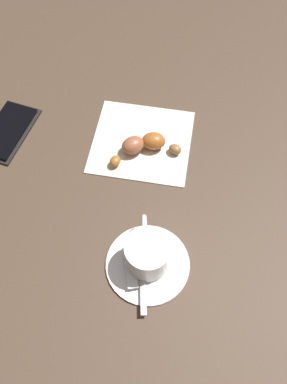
# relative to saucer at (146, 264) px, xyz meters

# --- Properties ---
(ground_plane) EXTENTS (1.80, 1.80, 0.00)m
(ground_plane) POSITION_rel_saucer_xyz_m (0.11, -0.00, -0.00)
(ground_plane) COLOR #4B382A
(saucer) EXTENTS (0.13, 0.13, 0.01)m
(saucer) POSITION_rel_saucer_xyz_m (0.00, 0.00, 0.00)
(saucer) COLOR white
(saucer) RESTS_ON ground
(espresso_cup) EXTENTS (0.10, 0.07, 0.05)m
(espresso_cup) POSITION_rel_saucer_xyz_m (0.01, -0.00, 0.03)
(espresso_cup) COLOR white
(espresso_cup) RESTS_ON saucer
(teaspoon) EXTENTS (0.12, 0.03, 0.01)m
(teaspoon) POSITION_rel_saucer_xyz_m (0.00, 0.00, 0.01)
(teaspoon) COLOR silver
(teaspoon) RESTS_ON saucer
(sugar_packet) EXTENTS (0.07, 0.02, 0.01)m
(sugar_packet) POSITION_rel_saucer_xyz_m (-0.01, 0.02, 0.01)
(sugar_packet) COLOR white
(sugar_packet) RESTS_ON saucer
(napkin) EXTENTS (0.21, 0.22, 0.00)m
(napkin) POSITION_rel_saucer_xyz_m (0.24, -0.02, -0.00)
(napkin) COLOR silver
(napkin) RESTS_ON ground
(croissant) EXTENTS (0.06, 0.14, 0.03)m
(croissant) POSITION_rel_saucer_xyz_m (0.22, -0.02, 0.01)
(croissant) COLOR #92623B
(croissant) RESTS_ON napkin
(cell_phone) EXTENTS (0.15, 0.13, 0.01)m
(cell_phone) POSITION_rel_saucer_xyz_m (0.29, 0.22, 0.00)
(cell_phone) COLOR black
(cell_phone) RESTS_ON ground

